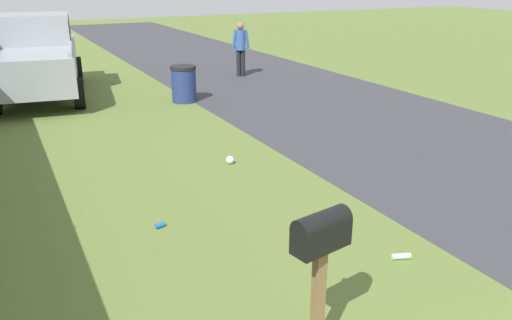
{
  "coord_description": "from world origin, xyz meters",
  "views": [
    {
      "loc": [
        0.47,
        2.65,
        3.09
      ],
      "look_at": [
        5.94,
        -0.15,
        0.85
      ],
      "focal_mm": 35.92,
      "sensor_mm": 36.0,
      "label": 1
    }
  ],
  "objects_px": {
    "mailbox": "(321,243)",
    "pickup_truck": "(38,54)",
    "trash_bin": "(184,84)",
    "pedestrian": "(241,45)"
  },
  "relations": [
    {
      "from": "mailbox",
      "to": "trash_bin",
      "type": "relative_size",
      "value": 1.47
    },
    {
      "from": "trash_bin",
      "to": "pedestrian",
      "type": "relative_size",
      "value": 0.55
    },
    {
      "from": "mailbox",
      "to": "trash_bin",
      "type": "bearing_deg",
      "value": -23.64
    },
    {
      "from": "mailbox",
      "to": "pickup_truck",
      "type": "bearing_deg",
      "value": -5.85
    },
    {
      "from": "mailbox",
      "to": "pedestrian",
      "type": "height_order",
      "value": "pedestrian"
    },
    {
      "from": "trash_bin",
      "to": "pedestrian",
      "type": "height_order",
      "value": "pedestrian"
    },
    {
      "from": "mailbox",
      "to": "pickup_truck",
      "type": "height_order",
      "value": "pickup_truck"
    },
    {
      "from": "mailbox",
      "to": "pedestrian",
      "type": "xyz_separation_m",
      "value": [
        11.86,
        -4.95,
        -0.11
      ]
    },
    {
      "from": "trash_bin",
      "to": "mailbox",
      "type": "bearing_deg",
      "value": 167.08
    },
    {
      "from": "pickup_truck",
      "to": "trash_bin",
      "type": "distance_m",
      "value": 4.08
    }
  ]
}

